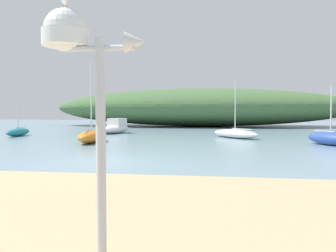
{
  "coord_description": "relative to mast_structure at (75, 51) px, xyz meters",
  "views": [
    {
      "loc": [
        4.45,
        -12.82,
        1.99
      ],
      "look_at": [
        1.67,
        6.47,
        1.12
      ],
      "focal_mm": 36.5,
      "sensor_mm": 36.0,
      "label": 1
    }
  ],
  "objects": [
    {
      "name": "ground_plane",
      "position": [
        -2.76,
        8.89,
        -2.71
      ],
      "size": [
        120.0,
        120.0,
        0.0
      ],
      "primitive_type": "plane",
      "color": "#7A99A8"
    },
    {
      "name": "distant_hill",
      "position": [
        -0.35,
        40.8,
        -0.27
      ],
      "size": [
        39.05,
        12.98,
        4.88
      ],
      "primitive_type": "ellipsoid",
      "color": "#476B3D",
      "rests_on": "ground"
    },
    {
      "name": "mast_structure",
      "position": [
        0.0,
        0.0,
        0.0
      ],
      "size": [
        1.26,
        0.56,
        3.02
      ],
      "color": "silver",
      "rests_on": "beach_sand"
    },
    {
      "name": "motorboat_off_point",
      "position": [
        -7.26,
        25.33,
        -2.22
      ],
      "size": [
        2.57,
        4.26,
        1.33
      ],
      "color": "white",
      "rests_on": "ground"
    },
    {
      "name": "sailboat_outer_mooring",
      "position": [
        -13.88,
        20.99,
        -2.37
      ],
      "size": [
        1.19,
        3.32,
        4.3
      ],
      "color": "teal",
      "rests_on": "ground"
    },
    {
      "name": "sailboat_far_left",
      "position": [
        -6.08,
        16.43,
        -2.3
      ],
      "size": [
        1.56,
        3.89,
        5.12
      ],
      "color": "orange",
      "rests_on": "ground"
    },
    {
      "name": "sailboat_west_reach",
      "position": [
        3.0,
        21.48,
        -2.38
      ],
      "size": [
        3.83,
        4.22,
        4.14
      ],
      "color": "white",
      "rests_on": "ground"
    },
    {
      "name": "sailboat_centre_water",
      "position": [
        8.19,
        16.87,
        -2.32
      ],
      "size": [
        2.57,
        3.34,
        3.45
      ],
      "color": "#2D4C9E",
      "rests_on": "ground"
    }
  ]
}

